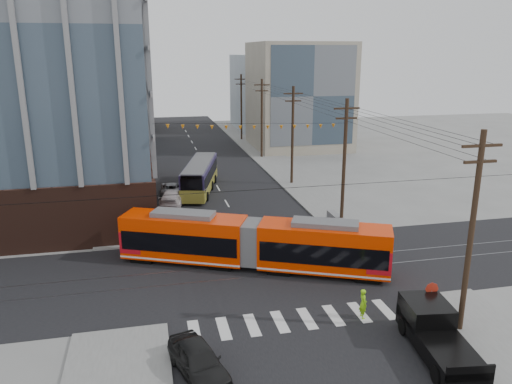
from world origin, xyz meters
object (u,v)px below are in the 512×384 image
(city_bus, at_px, (200,176))
(pickup_truck, at_px, (440,337))
(streetcar, at_px, (252,243))
(black_sedan, at_px, (198,360))

(city_bus, xyz_separation_m, pickup_truck, (8.11, -33.14, -0.59))
(streetcar, relative_size, black_sedan, 4.16)
(streetcar, height_order, black_sedan, streetcar)
(black_sedan, bearing_deg, city_bus, 66.97)
(streetcar, distance_m, city_bus, 20.73)
(pickup_truck, distance_m, black_sedan, 11.87)
(black_sedan, bearing_deg, streetcar, 49.71)
(streetcar, bearing_deg, pickup_truck, -36.99)
(pickup_truck, height_order, black_sedan, pickup_truck)
(streetcar, height_order, pickup_truck, streetcar)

